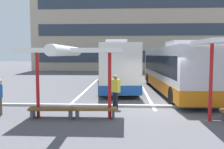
# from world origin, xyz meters

# --- Properties ---
(ground_plane) EXTENTS (160.00, 160.00, 0.00)m
(ground_plane) POSITION_xyz_m (0.00, 0.00, 0.00)
(ground_plane) COLOR #515156
(terminal_building) EXTENTS (32.92, 13.05, 23.68)m
(terminal_building) POSITION_xyz_m (0.03, 32.94, 10.48)
(terminal_building) COLOR tan
(terminal_building) RESTS_ON ground
(coach_bus_0) EXTENTS (3.68, 11.83, 3.70)m
(coach_bus_0) POSITION_xyz_m (-2.26, 7.71, 1.75)
(coach_bus_0) COLOR silver
(coach_bus_0) RESTS_ON ground
(coach_bus_1) EXTENTS (3.12, 11.95, 3.47)m
(coach_bus_1) POSITION_xyz_m (2.00, 5.01, 1.59)
(coach_bus_1) COLOR silver
(coach_bus_1) RESTS_ON ground
(lane_stripe_0) EXTENTS (0.16, 14.00, 0.01)m
(lane_stripe_0) POSITION_xyz_m (-4.31, 6.43, 0.00)
(lane_stripe_0) COLOR white
(lane_stripe_0) RESTS_ON ground
(lane_stripe_1) EXTENTS (0.16, 14.00, 0.01)m
(lane_stripe_1) POSITION_xyz_m (0.00, 6.43, 0.00)
(lane_stripe_1) COLOR white
(lane_stripe_1) RESTS_ON ground
(lane_stripe_2) EXTENTS (0.16, 14.00, 0.01)m
(lane_stripe_2) POSITION_xyz_m (4.31, 6.43, 0.00)
(lane_stripe_2) COLOR white
(lane_stripe_2) RESTS_ON ground
(waiting_shelter_1) EXTENTS (4.00, 4.27, 2.95)m
(waiting_shelter_1) POSITION_xyz_m (-3.56, -2.26, 2.72)
(waiting_shelter_1) COLOR red
(waiting_shelter_1) RESTS_ON ground
(bench_2) EXTENTS (1.88, 0.52, 0.45)m
(bench_2) POSITION_xyz_m (-4.46, -2.11, 0.34)
(bench_2) COLOR brown
(bench_2) RESTS_ON ground
(bench_3) EXTENTS (1.80, 0.50, 0.45)m
(bench_3) POSITION_xyz_m (-2.66, -2.00, 0.34)
(bench_3) COLOR brown
(bench_3) RESTS_ON ground
(platform_kerb) EXTENTS (44.00, 0.24, 0.12)m
(platform_kerb) POSITION_xyz_m (0.00, 0.23, 0.06)
(platform_kerb) COLOR #ADADA8
(platform_kerb) RESTS_ON ground
(waiting_passenger_0) EXTENTS (0.40, 0.50, 1.57)m
(waiting_passenger_0) POSITION_xyz_m (-6.89, -1.61, 0.89)
(waiting_passenger_0) COLOR brown
(waiting_passenger_0) RESTS_ON ground
(waiting_passenger_1) EXTENTS (0.50, 0.49, 1.66)m
(waiting_passenger_1) POSITION_xyz_m (-1.90, -0.18, 0.96)
(waiting_passenger_1) COLOR black
(waiting_passenger_1) RESTS_ON ground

